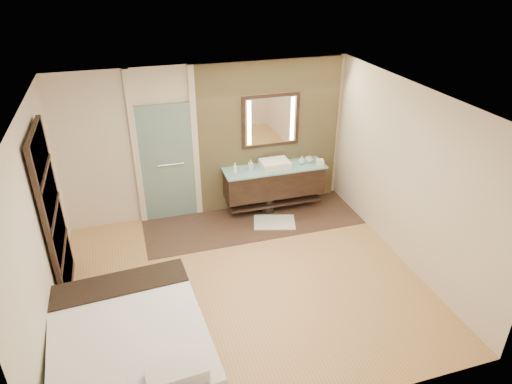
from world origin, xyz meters
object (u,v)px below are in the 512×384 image
object	(u,v)px
bed	(131,350)
waste_bin	(268,205)
mirror_unit	(271,121)
vanity	(274,181)

from	to	relation	value
bed	waste_bin	xyz separation A→B (m)	(2.62, 3.01, -0.20)
mirror_unit	waste_bin	xyz separation A→B (m)	(-0.13, -0.31, -1.51)
mirror_unit	waste_bin	world-z (taller)	mirror_unit
vanity	mirror_unit	world-z (taller)	mirror_unit
mirror_unit	bed	bearing A→B (deg)	-129.67
bed	waste_bin	size ratio (longest dim) A/B	8.01
vanity	waste_bin	size ratio (longest dim) A/B	6.69
vanity	waste_bin	world-z (taller)	vanity
mirror_unit	bed	size ratio (longest dim) A/B	0.48
bed	mirror_unit	bearing A→B (deg)	46.59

